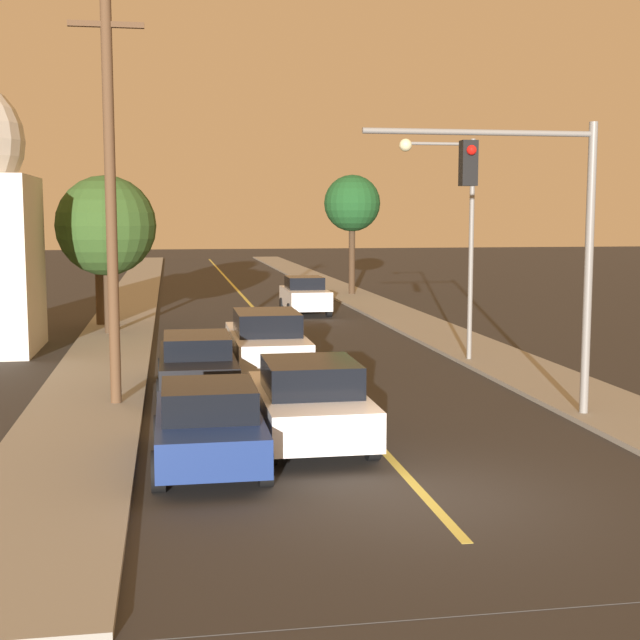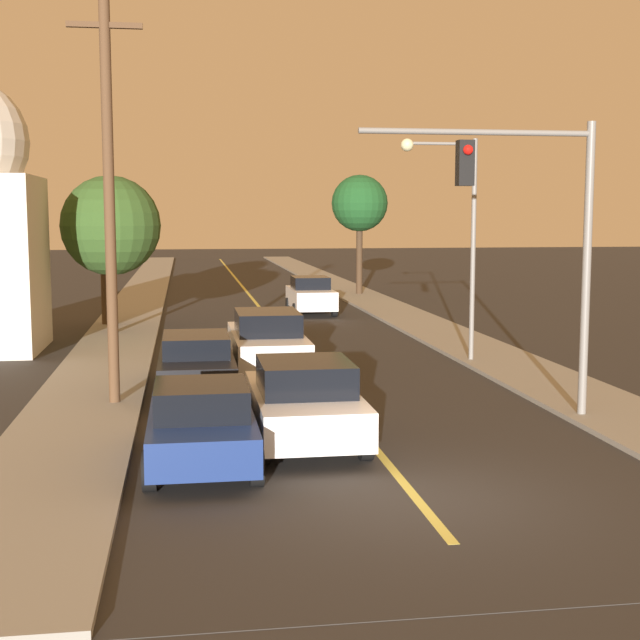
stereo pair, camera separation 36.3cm
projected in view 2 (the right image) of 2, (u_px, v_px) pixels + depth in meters
ground_plane at (415, 497)px, 13.55m from camera, size 200.00×200.00×0.00m
road_surface at (248, 293)px, 48.89m from camera, size 8.81×80.00×0.01m
sidewalk_left at (143, 293)px, 48.04m from camera, size 2.50×80.00×0.12m
sidewalk_right at (349, 291)px, 49.73m from camera, size 2.50×80.00×0.12m
car_near_lane_front at (304, 401)px, 16.67m from camera, size 2.03×4.35×1.60m
car_near_lane_second at (267, 342)px, 24.09m from camera, size 2.00×5.13×1.71m
car_outer_lane_front at (201, 424)px, 15.09m from camera, size 1.89×4.02×1.47m
car_outer_lane_second at (196, 362)px, 21.39m from camera, size 1.88×4.71×1.45m
car_far_oncoming at (311, 295)px, 38.59m from camera, size 1.87×4.09×1.61m
traffic_signal_mast at (536, 217)px, 18.08m from camera, size 4.91×0.42×6.04m
streetlamp_right at (454, 215)px, 25.22m from camera, size 2.22×0.36×6.29m
utility_pole_left at (109, 197)px, 19.38m from camera, size 1.60×0.24×8.78m
tree_left_near at (104, 216)px, 33.68m from camera, size 2.68×2.68×5.51m
tree_left_far at (111, 226)px, 31.20m from camera, size 3.49×3.49×5.53m
tree_right_near at (360, 204)px, 46.67m from camera, size 2.96×2.96×6.24m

